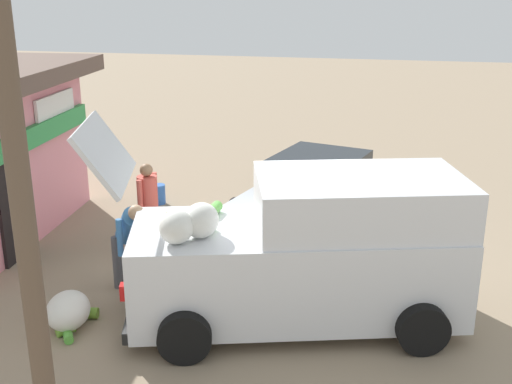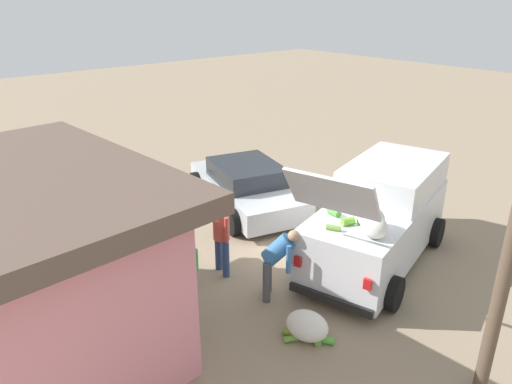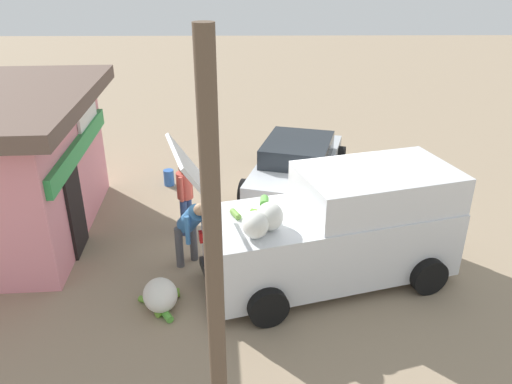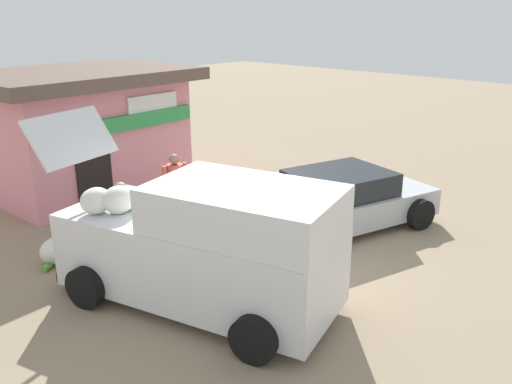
# 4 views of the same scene
# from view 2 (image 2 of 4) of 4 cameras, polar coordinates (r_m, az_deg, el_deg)

# --- Properties ---
(ground_plane) EXTENTS (60.00, 60.00, 0.00)m
(ground_plane) POSITION_cam_2_polar(r_m,az_deg,el_deg) (11.73, 6.54, -5.75)
(ground_plane) COLOR gray
(storefront_bar) EXTENTS (5.54, 4.24, 3.06)m
(storefront_bar) POSITION_cam_2_polar(r_m,az_deg,el_deg) (8.34, -25.26, -7.94)
(storefront_bar) COLOR pink
(storefront_bar) RESTS_ON ground_plane
(delivery_van) EXTENTS (3.04, 5.18, 2.84)m
(delivery_van) POSITION_cam_2_polar(r_m,az_deg,el_deg) (10.83, 14.34, -2.78)
(delivery_van) COLOR silver
(delivery_van) RESTS_ON ground_plane
(parked_sedan) EXTENTS (4.54, 3.05, 1.24)m
(parked_sedan) POSITION_cam_2_polar(r_m,az_deg,el_deg) (13.29, -1.10, 0.71)
(parked_sedan) COLOR #B2B7BC
(parked_sedan) RESTS_ON ground_plane
(vendor_standing) EXTENTS (0.56, 0.39, 1.59)m
(vendor_standing) POSITION_cam_2_polar(r_m,az_deg,el_deg) (10.02, -4.07, -4.89)
(vendor_standing) COLOR navy
(vendor_standing) RESTS_ON ground_plane
(customer_bending) EXTENTS (0.71, 0.71, 1.46)m
(customer_bending) POSITION_cam_2_polar(r_m,az_deg,el_deg) (9.24, 2.50, -7.63)
(customer_bending) COLOR #4C4C51
(customer_bending) RESTS_ON ground_plane
(unloaded_banana_pile) EXTENTS (0.90, 0.80, 0.49)m
(unloaded_banana_pile) POSITION_cam_2_polar(r_m,az_deg,el_deg) (8.64, 5.99, -15.40)
(unloaded_banana_pile) COLOR silver
(unloaded_banana_pile) RESTS_ON ground_plane
(paint_bucket) EXTENTS (0.27, 0.27, 0.42)m
(paint_bucket) POSITION_cam_2_polar(r_m,az_deg,el_deg) (11.88, -13.93, -4.78)
(paint_bucket) COLOR blue
(paint_bucket) RESTS_ON ground_plane
(utility_pole) EXTENTS (0.20, 0.20, 4.94)m
(utility_pole) POSITION_cam_2_polar(r_m,az_deg,el_deg) (7.22, 27.83, -5.28)
(utility_pole) COLOR brown
(utility_pole) RESTS_ON ground_plane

